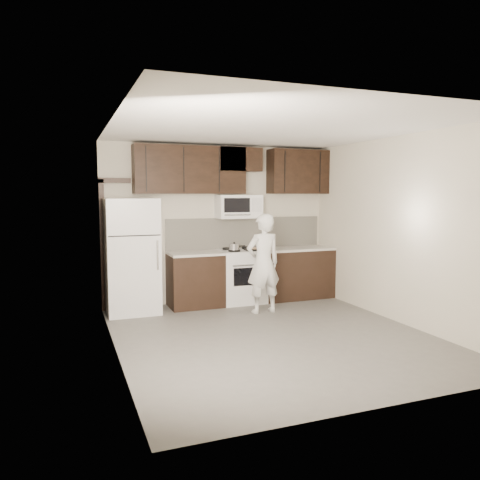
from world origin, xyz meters
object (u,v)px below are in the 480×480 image
stove (241,276)px  refrigerator (132,256)px  microwave (239,207)px  person (263,263)px

stove → refrigerator: 1.90m
microwave → person: (0.08, -0.89, -0.87)m
microwave → person: 1.25m
stove → person: person is taller
refrigerator → person: bearing=-20.6°
microwave → refrigerator: (-1.85, -0.17, -0.75)m
stove → microwave: size_ratio=1.24×
stove → refrigerator: bearing=-178.5°
refrigerator → stove: bearing=1.5°
refrigerator → person: (1.93, -0.73, -0.12)m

